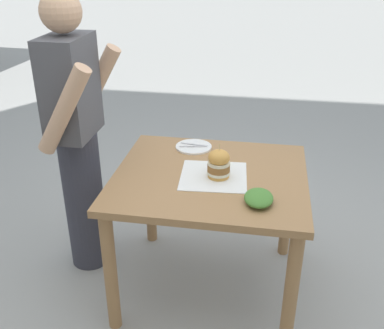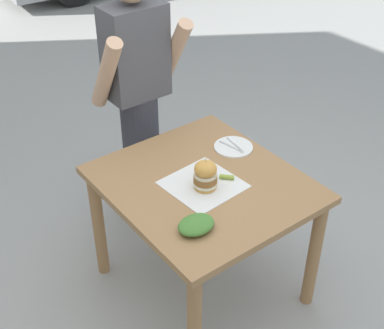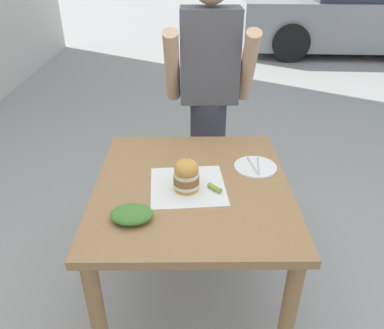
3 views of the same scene
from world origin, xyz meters
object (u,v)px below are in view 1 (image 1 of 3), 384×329
(sandwich, at_px, (219,164))
(side_salad, at_px, (259,198))
(diner_across_table, at_px, (77,137))
(patio_table, at_px, (210,194))
(side_plate_with_forks, at_px, (194,147))
(pickle_spear, at_px, (223,164))

(sandwich, xyz_separation_m, side_salad, (-0.23, -0.22, -0.05))
(diner_across_table, bearing_deg, patio_table, -98.19)
(side_salad, bearing_deg, sandwich, 44.20)
(side_plate_with_forks, relative_size, diner_across_table, 0.13)
(side_salad, height_order, diner_across_table, diner_across_table)
(patio_table, height_order, side_plate_with_forks, side_plate_with_forks)
(side_plate_with_forks, bearing_deg, sandwich, -151.37)
(patio_table, distance_m, side_salad, 0.40)
(pickle_spear, bearing_deg, patio_table, 150.52)
(pickle_spear, distance_m, diner_across_table, 0.86)
(side_plate_with_forks, bearing_deg, diner_across_table, 108.15)
(side_salad, xyz_separation_m, diner_across_table, (0.37, 1.07, 0.09))
(patio_table, height_order, pickle_spear, pickle_spear)
(pickle_spear, bearing_deg, diner_across_table, 89.36)
(side_salad, bearing_deg, patio_table, 46.54)
(sandwich, bearing_deg, side_plate_with_forks, 28.63)
(diner_across_table, bearing_deg, sandwich, -99.55)
(pickle_spear, relative_size, diner_across_table, 0.04)
(side_plate_with_forks, bearing_deg, pickle_spear, -137.32)
(pickle_spear, distance_m, side_plate_with_forks, 0.30)
(sandwich, relative_size, pickle_spear, 2.53)
(side_plate_with_forks, relative_size, side_salad, 1.22)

